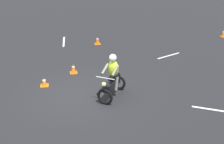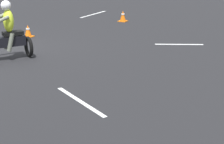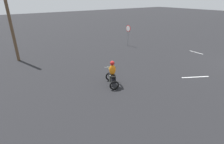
# 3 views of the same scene
# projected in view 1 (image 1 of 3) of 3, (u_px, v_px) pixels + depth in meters

# --- Properties ---
(ground_plane) EXTENTS (120.00, 120.00, 0.00)m
(ground_plane) POSITION_uv_depth(u_px,v_px,m) (79.00, 95.00, 11.80)
(ground_plane) COLOR black
(motorcycle_rider_foreground) EXTENTS (1.50, 1.26, 1.66)m
(motorcycle_rider_foreground) POSITION_uv_depth(u_px,v_px,m) (112.00, 79.00, 11.46)
(motorcycle_rider_foreground) COLOR black
(motorcycle_rider_foreground) RESTS_ON ground
(traffic_cone_near_left) EXTENTS (0.32, 0.32, 0.35)m
(traffic_cone_near_left) POSITION_uv_depth(u_px,v_px,m) (44.00, 82.00, 12.51)
(traffic_cone_near_left) COLOR orange
(traffic_cone_near_left) RESTS_ON ground
(traffic_cone_near_right) EXTENTS (0.32, 0.32, 0.44)m
(traffic_cone_near_right) POSITION_uv_depth(u_px,v_px,m) (97.00, 41.00, 17.63)
(traffic_cone_near_right) COLOR orange
(traffic_cone_near_right) RESTS_ON ground
(traffic_cone_mid_left) EXTENTS (0.32, 0.32, 0.44)m
(traffic_cone_mid_left) POSITION_uv_depth(u_px,v_px,m) (224.00, 33.00, 19.00)
(traffic_cone_mid_left) COLOR orange
(traffic_cone_mid_left) RESTS_ON ground
(traffic_cone_far_right) EXTENTS (0.32, 0.32, 0.42)m
(traffic_cone_far_right) POSITION_uv_depth(u_px,v_px,m) (73.00, 69.00, 13.74)
(traffic_cone_far_right) COLOR orange
(traffic_cone_far_right) RESTS_ON ground
(lane_stripe_ne) EXTENTS (1.05, 1.79, 0.01)m
(lane_stripe_ne) POSITION_uv_depth(u_px,v_px,m) (221.00, 111.00, 10.70)
(lane_stripe_ne) COLOR silver
(lane_stripe_ne) RESTS_ON ground
(lane_stripe_nw) EXTENTS (0.77, 1.42, 0.01)m
(lane_stripe_nw) POSITION_uv_depth(u_px,v_px,m) (169.00, 56.00, 15.91)
(lane_stripe_nw) COLOR silver
(lane_stripe_nw) RESTS_ON ground
(lane_stripe_w) EXTENTS (1.96, 0.20, 0.01)m
(lane_stripe_w) POSITION_uv_depth(u_px,v_px,m) (64.00, 42.00, 18.17)
(lane_stripe_w) COLOR silver
(lane_stripe_w) RESTS_ON ground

